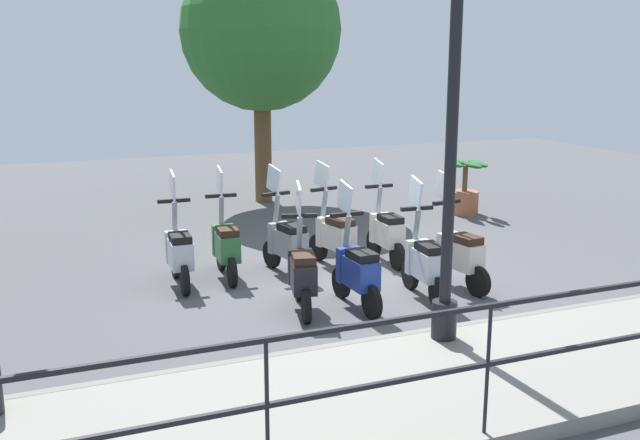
{
  "coord_description": "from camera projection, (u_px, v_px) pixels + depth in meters",
  "views": [
    {
      "loc": [
        -8.43,
        3.99,
        3.02
      ],
      "look_at": [
        0.2,
        0.5,
        0.9
      ],
      "focal_mm": 40.0,
      "sensor_mm": 36.0,
      "label": 1
    }
  ],
  "objects": [
    {
      "name": "scooter_far_4",
      "position": [
        179.0,
        252.0,
        9.55
      ],
      "size": [
        1.23,
        0.44,
        1.54
      ],
      "rotation": [
        0.0,
        0.0,
        -0.04
      ],
      "color": "black",
      "rests_on": "ground_plane"
    },
    {
      "name": "scooter_far_1",
      "position": [
        334.0,
        235.0,
        10.45
      ],
      "size": [
        1.22,
        0.49,
        1.54
      ],
      "rotation": [
        0.0,
        0.0,
        0.21
      ],
      "color": "black",
      "rests_on": "ground_plane"
    },
    {
      "name": "promenade_walkway",
      "position": [
        498.0,
        370.0,
        6.88
      ],
      "size": [
        2.2,
        20.0,
        0.15
      ],
      "color": "gray",
      "rests_on": "ground_plane"
    },
    {
      "name": "scooter_near_2",
      "position": [
        356.0,
        270.0,
        8.72
      ],
      "size": [
        1.23,
        0.44,
        1.54
      ],
      "rotation": [
        0.0,
        0.0,
        0.04
      ],
      "color": "black",
      "rests_on": "ground_plane"
    },
    {
      "name": "scooter_far_3",
      "position": [
        226.0,
        245.0,
        9.91
      ],
      "size": [
        1.23,
        0.44,
        1.54
      ],
      "rotation": [
        0.0,
        0.0,
        -0.07
      ],
      "color": "black",
      "rests_on": "ground_plane"
    },
    {
      "name": "ground_plane",
      "position": [
        359.0,
        284.0,
        9.75
      ],
      "size": [
        28.0,
        28.0,
        0.0
      ],
      "primitive_type": "plane",
      "color": "#4C4C4F"
    },
    {
      "name": "lamp_post_near",
      "position": [
        451.0,
        160.0,
        7.07
      ],
      "size": [
        0.26,
        0.9,
        4.24
      ],
      "color": "black",
      "rests_on": "promenade_walkway"
    },
    {
      "name": "scooter_near_1",
      "position": [
        425.0,
        262.0,
        9.06
      ],
      "size": [
        1.23,
        0.44,
        1.54
      ],
      "rotation": [
        0.0,
        0.0,
        -0.08
      ],
      "color": "black",
      "rests_on": "ground_plane"
    },
    {
      "name": "scooter_far_0",
      "position": [
        386.0,
        232.0,
        10.66
      ],
      "size": [
        1.23,
        0.44,
        1.54
      ],
      "rotation": [
        0.0,
        0.0,
        -0.03
      ],
      "color": "black",
      "rests_on": "ground_plane"
    },
    {
      "name": "fence_railing",
      "position": [
        581.0,
        326.0,
        5.75
      ],
      "size": [
        0.04,
        16.03,
        1.07
      ],
      "color": "black",
      "rests_on": "promenade_walkway"
    },
    {
      "name": "scooter_far_2",
      "position": [
        286.0,
        242.0,
        10.08
      ],
      "size": [
        1.22,
        0.49,
        1.54
      ],
      "rotation": [
        0.0,
        0.0,
        0.2
      ],
      "color": "black",
      "rests_on": "ground_plane"
    },
    {
      "name": "scooter_near_3",
      "position": [
        302.0,
        273.0,
        8.61
      ],
      "size": [
        1.21,
        0.51,
        1.54
      ],
      "rotation": [
        0.0,
        0.0,
        -0.24
      ],
      "color": "black",
      "rests_on": "ground_plane"
    },
    {
      "name": "potted_palm",
      "position": [
        465.0,
        192.0,
        14.07
      ],
      "size": [
        1.06,
        0.66,
        1.05
      ],
      "color": "#9E5B3D",
      "rests_on": "ground_plane"
    },
    {
      "name": "tree_distant",
      "position": [
        261.0,
        31.0,
        14.61
      ],
      "size": [
        3.32,
        3.32,
        5.25
      ],
      "color": "brown",
      "rests_on": "ground_plane"
    },
    {
      "name": "scooter_near_0",
      "position": [
        458.0,
        253.0,
        9.47
      ],
      "size": [
        1.23,
        0.45,
        1.54
      ],
      "rotation": [
        0.0,
        0.0,
        0.15
      ],
      "color": "black",
      "rests_on": "ground_plane"
    }
  ]
}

